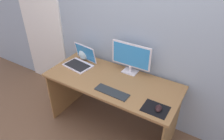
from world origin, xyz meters
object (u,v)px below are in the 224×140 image
Objects in this scene: fishbowl at (85,54)px; mouse at (159,108)px; laptop at (80,61)px; monitor at (131,57)px; keyboard_external at (112,92)px.

mouse is at bearing -19.48° from fishbowl.
monitor is at bearing 15.46° from laptop.
monitor is 4.95× the size of mouse.
fishbowl is 0.82m from keyboard_external.
fishbowl is at bearing 149.39° from keyboard_external.
keyboard_external is 3.84× the size of mouse.
laptop is 0.71m from keyboard_external.
keyboard_external is (0.02, -0.46, -0.20)m from monitor.
laptop is at bearing -74.11° from fishbowl.
monitor is 0.68m from fishbowl.
keyboard_external is at bearing -32.11° from fishbowl.
mouse is (0.54, -0.45, -0.19)m from monitor.
mouse is (1.21, -0.43, -0.06)m from fishbowl.
fishbowl is at bearing 105.89° from laptop.
laptop is at bearing 157.13° from mouse.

